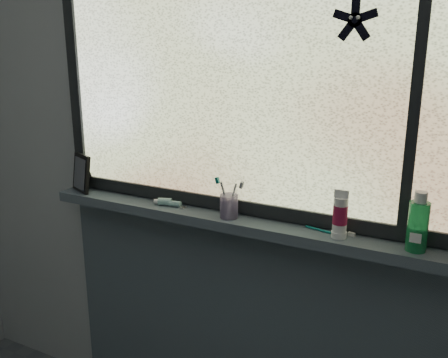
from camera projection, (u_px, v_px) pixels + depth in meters
wall_back at (241, 153)px, 1.87m from camera, size 3.00×0.01×2.50m
windowsill at (232, 222)px, 1.88m from camera, size 1.62×0.14×0.04m
sill_apron at (238, 333)px, 2.06m from camera, size 1.62×0.02×0.98m
window_pane at (239, 78)px, 1.78m from camera, size 1.50×0.01×1.00m
frame_bottom at (238, 205)px, 1.90m from camera, size 1.60×0.03×0.05m
frame_left at (75, 71)px, 2.12m from camera, size 0.05×0.03×1.10m
frame_mullion at (417, 85)px, 1.51m from camera, size 0.03×0.03×1.00m
starfish_sticker at (355, 20)px, 1.54m from camera, size 0.15×0.02×0.15m
vanity_mirror at (81, 173)px, 2.17m from camera, size 0.15×0.11×0.16m
toothpaste_tube at (169, 202)px, 1.99m from camera, size 0.17×0.08×0.03m
toothbrush_cup at (229, 206)px, 1.85m from camera, size 0.07×0.07×0.09m
toothbrush_lying at (326, 231)px, 1.72m from camera, size 0.19×0.06×0.01m
mouthwash_bottle at (418, 222)px, 1.55m from camera, size 0.08×0.08×0.16m
cream_tube at (340, 212)px, 1.65m from camera, size 0.06×0.06×0.12m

